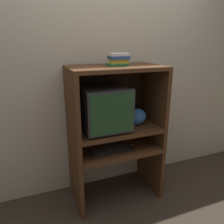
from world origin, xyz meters
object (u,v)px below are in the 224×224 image
crt_monitor (104,108)px  snack_bag (136,117)px  book_stack (118,60)px  keyboard (110,150)px  mouse (132,145)px  storage_box (117,60)px

crt_monitor → snack_bag: 0.38m
snack_bag → book_stack: bearing=175.5°
crt_monitor → keyboard: size_ratio=1.14×
crt_monitor → mouse: size_ratio=8.23×
snack_bag → crt_monitor: bearing=178.1°
crt_monitor → storage_box: 0.48m
keyboard → mouse: 0.25m
book_stack → storage_box: size_ratio=1.35×
book_stack → snack_bag: bearing=-4.5°
mouse → book_stack: book_stack is taller
crt_monitor → mouse: (0.28, -0.07, -0.42)m
keyboard → storage_box: size_ratio=2.87×
keyboard → storage_box: 0.89m
book_stack → storage_box: (0.01, 0.07, -0.01)m
mouse → snack_bag: bearing=39.2°
keyboard → mouse: (0.25, 0.02, 0.00)m
crt_monitor → book_stack: 0.48m
crt_monitor → mouse: bearing=-13.6°
keyboard → book_stack: (0.12, 0.09, 0.88)m
keyboard → storage_box: bearing=50.4°
storage_box → crt_monitor: bearing=-156.2°
book_stack → keyboard: bearing=-143.2°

